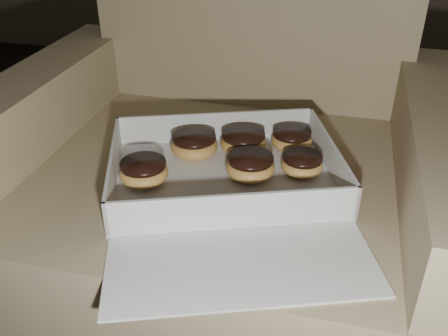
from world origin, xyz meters
name	(u,v)px	position (x,y,z in m)	size (l,w,h in m)	color
armchair	(226,198)	(0.93, 0.40, 0.32)	(0.99, 0.83, 1.03)	#867355
bakery_box	(229,186)	(0.98, 0.23, 0.47)	(0.58, 0.63, 0.07)	silver
donut_a	(194,145)	(0.88, 0.34, 0.49)	(0.10, 0.10, 0.05)	#EAB052
donut_b	(250,166)	(1.01, 0.29, 0.49)	(0.10, 0.10, 0.05)	#EAB052
donut_c	(144,172)	(0.82, 0.22, 0.49)	(0.10, 0.10, 0.05)	#EAB052
donut_d	(243,142)	(0.98, 0.38, 0.49)	(0.10, 0.10, 0.05)	#EAB052
donut_e	(292,139)	(1.08, 0.42, 0.49)	(0.09, 0.09, 0.04)	#EAB052
donut_f	(302,164)	(1.11, 0.32, 0.49)	(0.08, 0.08, 0.04)	#EAB052
crumb_a	(175,219)	(0.91, 0.12, 0.47)	(0.01, 0.01, 0.00)	black
crumb_b	(287,192)	(1.09, 0.25, 0.47)	(0.01, 0.01, 0.00)	black
crumb_c	(150,223)	(0.88, 0.09, 0.47)	(0.01, 0.01, 0.00)	black
crumb_d	(222,200)	(0.98, 0.19, 0.47)	(0.01, 0.01, 0.00)	black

